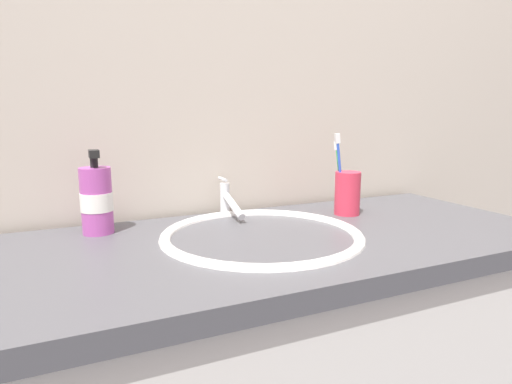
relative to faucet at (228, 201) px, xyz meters
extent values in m
cube|color=beige|center=(0.01, 0.09, 0.33)|extent=(2.49, 0.04, 2.40)
cube|color=#4C4C51|center=(0.01, -0.22, -0.06)|extent=(1.29, 0.53, 0.04)
ellipsoid|color=white|center=(0.00, -0.20, -0.09)|extent=(0.37, 0.37, 0.11)
torus|color=white|center=(0.00, -0.20, -0.04)|extent=(0.43, 0.43, 0.02)
cylinder|color=#595B60|center=(0.00, -0.20, -0.14)|extent=(0.03, 0.03, 0.01)
cylinder|color=silver|center=(0.00, 0.02, 0.00)|extent=(0.02, 0.02, 0.08)
cylinder|color=silver|center=(0.00, -0.03, 0.00)|extent=(0.02, 0.12, 0.05)
cylinder|color=silver|center=(0.00, 0.04, 0.05)|extent=(0.01, 0.05, 0.01)
cylinder|color=#D8334C|center=(0.28, -0.11, 0.01)|extent=(0.06, 0.06, 0.11)
cylinder|color=green|center=(0.28, -0.08, 0.05)|extent=(0.01, 0.04, 0.17)
cube|color=white|center=(0.28, -0.06, 0.13)|extent=(0.01, 0.02, 0.03)
cylinder|color=blue|center=(0.26, -0.10, 0.06)|extent=(0.03, 0.01, 0.19)
cube|color=white|center=(0.25, -0.10, 0.15)|extent=(0.02, 0.01, 0.03)
cylinder|color=#B24CA5|center=(-0.31, -0.03, 0.03)|extent=(0.07, 0.07, 0.14)
cylinder|color=black|center=(-0.31, -0.03, 0.11)|extent=(0.02, 0.02, 0.02)
cube|color=black|center=(-0.31, -0.04, 0.13)|extent=(0.02, 0.04, 0.02)
cylinder|color=white|center=(-0.31, -0.03, 0.03)|extent=(0.07, 0.07, 0.04)
camera|label=1|loc=(-0.38, -0.99, 0.22)|focal=30.33mm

